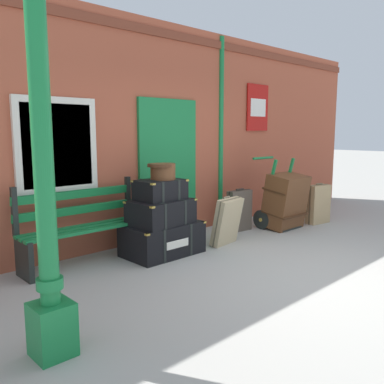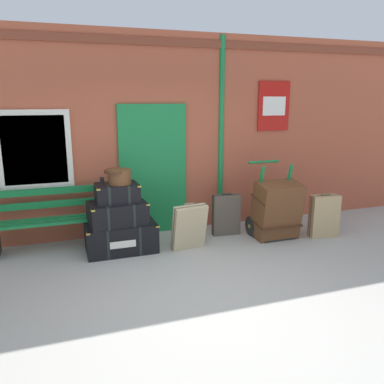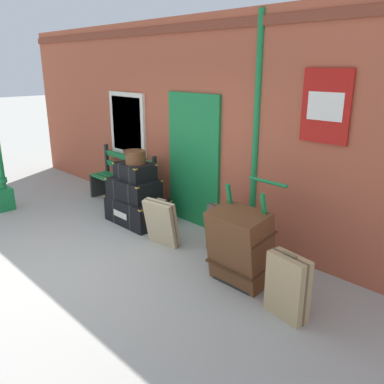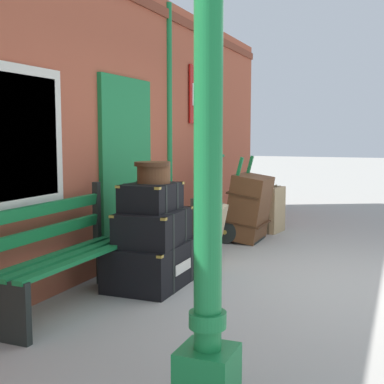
{
  "view_description": "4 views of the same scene",
  "coord_description": "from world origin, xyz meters",
  "px_view_note": "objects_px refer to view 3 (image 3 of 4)",
  "views": [
    {
      "loc": [
        -3.99,
        -2.31,
        1.62
      ],
      "look_at": [
        -0.14,
        1.75,
        0.79
      ],
      "focal_mm": 38.2,
      "sensor_mm": 36.0,
      "label": 1
    },
    {
      "loc": [
        -1.42,
        -3.71,
        2.2
      ],
      "look_at": [
        0.38,
        1.58,
        0.85
      ],
      "focal_mm": 36.77,
      "sensor_mm": 36.0,
      "label": 2
    },
    {
      "loc": [
        4.46,
        -1.89,
        2.5
      ],
      "look_at": [
        0.83,
        1.61,
        0.9
      ],
      "focal_mm": 37.53,
      "sensor_mm": 36.0,
      "label": 3
    },
    {
      "loc": [
        -5.19,
        -0.47,
        1.47
      ],
      "look_at": [
        0.47,
        1.82,
        0.8
      ],
      "focal_mm": 49.08,
      "sensor_mm": 36.0,
      "label": 4
    }
  ],
  "objects_px": {
    "suitcase_beige": "(288,287)",
    "porters_trolley": "(249,257)",
    "steamer_trunk_top": "(135,171)",
    "suitcase_tan": "(161,223)",
    "round_hatbox": "(135,156)",
    "large_brown_trunk": "(240,247)",
    "steamer_trunk_middle": "(134,188)",
    "platform_bench": "(123,181)",
    "steamer_trunk_base": "(138,210)",
    "suitcase_charcoal": "(221,231)"
  },
  "relations": [
    {
      "from": "steamer_trunk_base",
      "to": "porters_trolley",
      "type": "relative_size",
      "value": 0.86
    },
    {
      "from": "steamer_trunk_base",
      "to": "porters_trolley",
      "type": "distance_m",
      "value": 2.42
    },
    {
      "from": "platform_bench",
      "to": "steamer_trunk_base",
      "type": "height_order",
      "value": "platform_bench"
    },
    {
      "from": "suitcase_charcoal",
      "to": "steamer_trunk_base",
      "type": "bearing_deg",
      "value": -175.58
    },
    {
      "from": "steamer_trunk_base",
      "to": "suitcase_beige",
      "type": "bearing_deg",
      "value": -8.2
    },
    {
      "from": "steamer_trunk_base",
      "to": "steamer_trunk_top",
      "type": "height_order",
      "value": "steamer_trunk_top"
    },
    {
      "from": "suitcase_tan",
      "to": "steamer_trunk_base",
      "type": "bearing_deg",
      "value": 163.64
    },
    {
      "from": "round_hatbox",
      "to": "steamer_trunk_base",
      "type": "bearing_deg",
      "value": 153.63
    },
    {
      "from": "platform_bench",
      "to": "porters_trolley",
      "type": "xyz_separation_m",
      "value": [
        3.35,
        -0.49,
        -0.17
      ]
    },
    {
      "from": "large_brown_trunk",
      "to": "suitcase_beige",
      "type": "bearing_deg",
      "value": -12.58
    },
    {
      "from": "suitcase_beige",
      "to": "steamer_trunk_top",
      "type": "bearing_deg",
      "value": 171.81
    },
    {
      "from": "suitcase_beige",
      "to": "round_hatbox",
      "type": "bearing_deg",
      "value": 171.86
    },
    {
      "from": "suitcase_beige",
      "to": "porters_trolley",
      "type": "bearing_deg",
      "value": 155.65
    },
    {
      "from": "porters_trolley",
      "to": "suitcase_charcoal",
      "type": "bearing_deg",
      "value": 160.26
    },
    {
      "from": "platform_bench",
      "to": "steamer_trunk_base",
      "type": "relative_size",
      "value": 1.58
    },
    {
      "from": "steamer_trunk_middle",
      "to": "round_hatbox",
      "type": "height_order",
      "value": "round_hatbox"
    },
    {
      "from": "platform_bench",
      "to": "suitcase_tan",
      "type": "distance_m",
      "value": 2.02
    },
    {
      "from": "large_brown_trunk",
      "to": "suitcase_beige",
      "type": "relative_size",
      "value": 1.3
    },
    {
      "from": "suitcase_charcoal",
      "to": "platform_bench",
      "type": "bearing_deg",
      "value": 174.72
    },
    {
      "from": "round_hatbox",
      "to": "suitcase_beige",
      "type": "relative_size",
      "value": 0.51
    },
    {
      "from": "round_hatbox",
      "to": "suitcase_beige",
      "type": "distance_m",
      "value": 3.31
    },
    {
      "from": "suitcase_charcoal",
      "to": "round_hatbox",
      "type": "bearing_deg",
      "value": -175.38
    },
    {
      "from": "suitcase_tan",
      "to": "porters_trolley",
      "type": "bearing_deg",
      "value": 6.81
    },
    {
      "from": "platform_bench",
      "to": "steamer_trunk_middle",
      "type": "distance_m",
      "value": 1.0
    },
    {
      "from": "steamer_trunk_middle",
      "to": "round_hatbox",
      "type": "distance_m",
      "value": 0.54
    },
    {
      "from": "steamer_trunk_top",
      "to": "steamer_trunk_base",
      "type": "bearing_deg",
      "value": -6.51
    },
    {
      "from": "suitcase_tan",
      "to": "round_hatbox",
      "type": "bearing_deg",
      "value": 163.76
    },
    {
      "from": "steamer_trunk_top",
      "to": "suitcase_charcoal",
      "type": "relative_size",
      "value": 0.87
    },
    {
      "from": "platform_bench",
      "to": "steamer_trunk_base",
      "type": "xyz_separation_m",
      "value": [
        0.94,
        -0.38,
        -0.23
      ]
    },
    {
      "from": "steamer_trunk_middle",
      "to": "suitcase_tan",
      "type": "bearing_deg",
      "value": -14.41
    },
    {
      "from": "platform_bench",
      "to": "round_hatbox",
      "type": "bearing_deg",
      "value": -22.21
    },
    {
      "from": "platform_bench",
      "to": "suitcase_beige",
      "type": "xyz_separation_m",
      "value": [
        4.13,
        -0.84,
        -0.1
      ]
    },
    {
      "from": "steamer_trunk_middle",
      "to": "steamer_trunk_top",
      "type": "relative_size",
      "value": 1.38
    },
    {
      "from": "steamer_trunk_top",
      "to": "large_brown_trunk",
      "type": "xyz_separation_m",
      "value": [
        2.44,
        -0.29,
        -0.4
      ]
    },
    {
      "from": "steamer_trunk_base",
      "to": "steamer_trunk_middle",
      "type": "height_order",
      "value": "steamer_trunk_middle"
    },
    {
      "from": "platform_bench",
      "to": "steamer_trunk_top",
      "type": "bearing_deg",
      "value": -22.58
    },
    {
      "from": "steamer_trunk_base",
      "to": "porters_trolley",
      "type": "height_order",
      "value": "porters_trolley"
    },
    {
      "from": "steamer_trunk_top",
      "to": "round_hatbox",
      "type": "relative_size",
      "value": 1.67
    },
    {
      "from": "steamer_trunk_base",
      "to": "suitcase_beige",
      "type": "relative_size",
      "value": 1.41
    },
    {
      "from": "suitcase_tan",
      "to": "suitcase_charcoal",
      "type": "xyz_separation_m",
      "value": [
        0.77,
        0.42,
        -0.01
      ]
    },
    {
      "from": "steamer_trunk_middle",
      "to": "suitcase_beige",
      "type": "bearing_deg",
      "value": -7.66
    },
    {
      "from": "round_hatbox",
      "to": "suitcase_tan",
      "type": "distance_m",
      "value": 1.26
    },
    {
      "from": "round_hatbox",
      "to": "large_brown_trunk",
      "type": "xyz_separation_m",
      "value": [
        2.41,
        -0.28,
        -0.65
      ]
    },
    {
      "from": "suitcase_charcoal",
      "to": "steamer_trunk_middle",
      "type": "bearing_deg",
      "value": -174.86
    },
    {
      "from": "steamer_trunk_base",
      "to": "suitcase_beige",
      "type": "height_order",
      "value": "suitcase_beige"
    },
    {
      "from": "porters_trolley",
      "to": "suitcase_beige",
      "type": "xyz_separation_m",
      "value": [
        0.77,
        -0.35,
        0.07
      ]
    },
    {
      "from": "steamer_trunk_top",
      "to": "platform_bench",
      "type": "bearing_deg",
      "value": 157.42
    },
    {
      "from": "porters_trolley",
      "to": "steamer_trunk_top",
      "type": "bearing_deg",
      "value": 177.36
    },
    {
      "from": "steamer_trunk_top",
      "to": "suitcase_beige",
      "type": "bearing_deg",
      "value": -8.19
    },
    {
      "from": "porters_trolley",
      "to": "suitcase_charcoal",
      "type": "relative_size",
      "value": 1.68
    }
  ]
}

